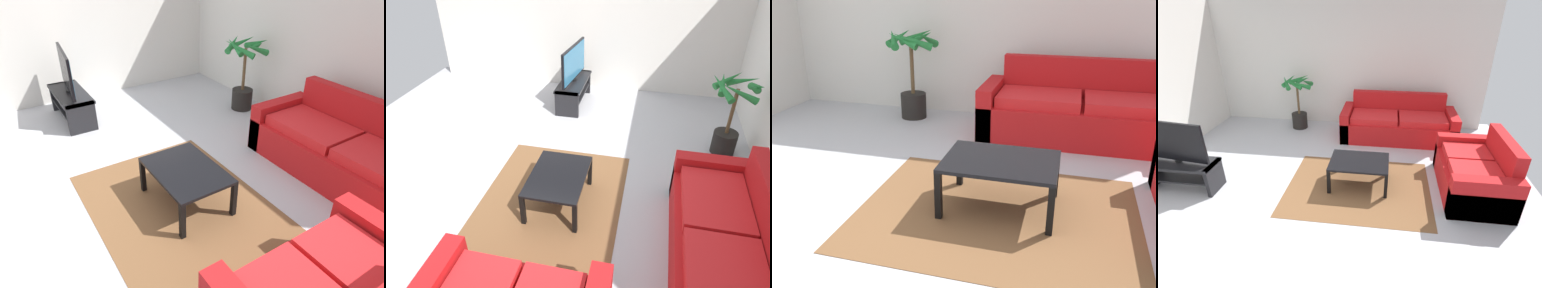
{
  "view_description": "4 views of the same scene",
  "coord_description": "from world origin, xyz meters",
  "views": [
    {
      "loc": [
        2.96,
        -0.96,
        2.35
      ],
      "look_at": [
        0.55,
        0.56,
        0.69
      ],
      "focal_mm": 31.42,
      "sensor_mm": 36.0,
      "label": 1
    },
    {
      "loc": [
        3.61,
        1.42,
        2.93
      ],
      "look_at": [
        0.24,
        0.65,
        0.67
      ],
      "focal_mm": 32.57,
      "sensor_mm": 36.0,
      "label": 2
    },
    {
      "loc": [
        1.05,
        -2.38,
        1.7
      ],
      "look_at": [
        0.2,
        0.7,
        0.43
      ],
      "focal_mm": 37.76,
      "sensor_mm": 36.0,
      "label": 3
    },
    {
      "loc": [
        0.92,
        -3.23,
        2.61
      ],
      "look_at": [
        0.39,
        0.66,
        0.61
      ],
      "focal_mm": 26.47,
      "sensor_mm": 36.0,
      "label": 4
    }
  ],
  "objects": [
    {
      "name": "ground_plane",
      "position": [
        0.0,
        0.0,
        0.0
      ],
      "size": [
        6.6,
        6.6,
        0.0
      ],
      "primitive_type": "plane",
      "color": "#B2B2B7"
    },
    {
      "name": "wall_left",
      "position": [
        -3.0,
        0.0,
        1.35
      ],
      "size": [
        0.06,
        6.0,
        2.7
      ],
      "primitive_type": "cube",
      "color": "silver",
      "rests_on": "ground"
    },
    {
      "name": "couch_main",
      "position": [
        1.17,
        2.28,
        0.3
      ],
      "size": [
        2.29,
        0.9,
        0.9
      ],
      "color": "red",
      "rests_on": "ground"
    },
    {
      "name": "tv_stand",
      "position": [
        -2.11,
        0.03,
        0.3
      ],
      "size": [
        1.1,
        0.45,
        0.45
      ],
      "color": "black",
      "rests_on": "ground"
    },
    {
      "name": "tv",
      "position": [
        -2.11,
        0.04,
        0.79
      ],
      "size": [
        1.07,
        0.16,
        0.64
      ],
      "color": "black",
      "rests_on": "tv_stand"
    },
    {
      "name": "coffee_table",
      "position": [
        0.56,
        0.49,
        0.37
      ],
      "size": [
        0.9,
        0.64,
        0.42
      ],
      "color": "black",
      "rests_on": "ground"
    },
    {
      "name": "area_rug",
      "position": [
        0.56,
        0.39,
        0.0
      ],
      "size": [
        2.2,
        1.7,
        0.01
      ],
      "primitive_type": "cube",
      "color": "brown",
      "rests_on": "ground"
    },
    {
      "name": "potted_palm",
      "position": [
        -1.03,
        2.54,
        0.57
      ],
      "size": [
        0.71,
        0.69,
        1.2
      ],
      "color": "black",
      "rests_on": "ground"
    }
  ]
}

